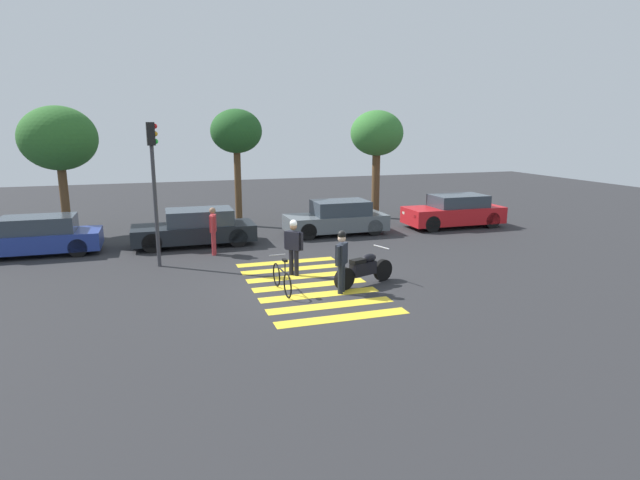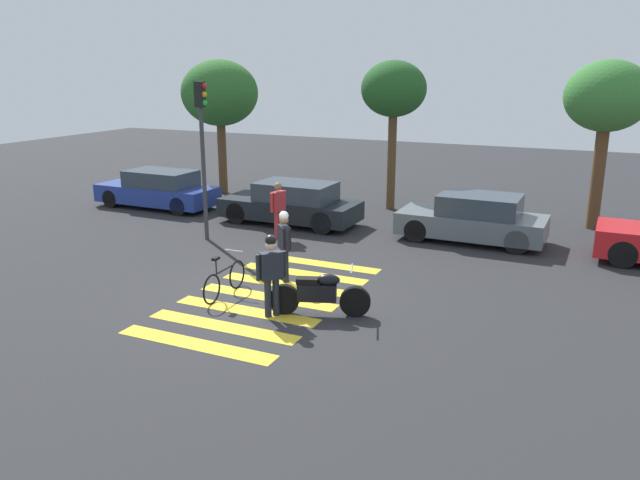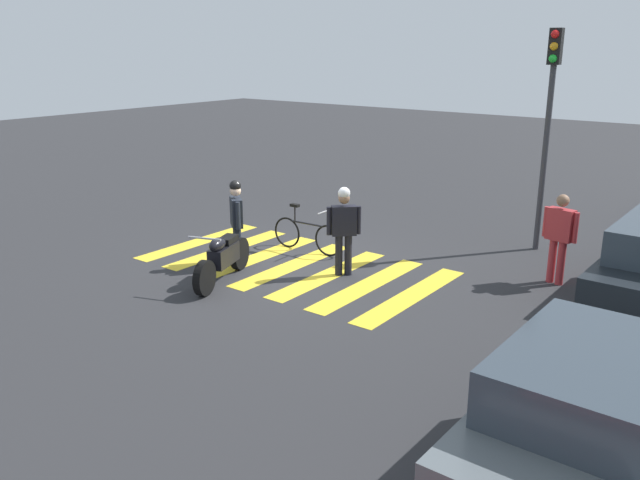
{
  "view_description": "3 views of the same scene",
  "coord_description": "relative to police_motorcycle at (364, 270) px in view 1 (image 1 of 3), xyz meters",
  "views": [
    {
      "loc": [
        -4.09,
        -13.59,
        4.43
      ],
      "look_at": [
        0.57,
        0.84,
        1.1
      ],
      "focal_mm": 29.3,
      "sensor_mm": 36.0,
      "label": 1
    },
    {
      "loc": [
        6.54,
        -11.36,
        4.94
      ],
      "look_at": [
        0.49,
        1.69,
        0.95
      ],
      "focal_mm": 35.21,
      "sensor_mm": 36.0,
      "label": 2
    },
    {
      "loc": [
        9.45,
        7.86,
        4.22
      ],
      "look_at": [
        0.3,
        0.91,
        0.77
      ],
      "focal_mm": 36.56,
      "sensor_mm": 36.0,
      "label": 3
    }
  ],
  "objects": [
    {
      "name": "car_grey_coupe",
      "position": [
        1.69,
        6.99,
        0.21
      ],
      "size": [
        4.19,
        1.8,
        1.4
      ],
      "color": "black",
      "rests_on": "ground_plane"
    },
    {
      "name": "ground_plane",
      "position": [
        -1.47,
        0.46,
        -0.46
      ],
      "size": [
        60.0,
        60.0,
        0.0
      ],
      "primitive_type": "plane",
      "color": "#2B2B2D"
    },
    {
      "name": "officer_by_motorcycle",
      "position": [
        -0.85,
        -0.45,
        0.53
      ],
      "size": [
        0.45,
        0.53,
        1.72
      ],
      "color": "#1E232D",
      "rests_on": "ground_plane"
    },
    {
      "name": "police_motorcycle",
      "position": [
        0.0,
        0.0,
        0.0
      ],
      "size": [
        2.02,
        0.93,
        1.03
      ],
      "color": "black",
      "rests_on": "ground_plane"
    },
    {
      "name": "street_tree_mid",
      "position": [
        -1.89,
        10.12,
        3.67
      ],
      "size": [
        2.24,
        2.24,
        5.15
      ],
      "color": "brown",
      "rests_on": "ground_plane"
    },
    {
      "name": "officer_on_foot",
      "position": [
        -1.63,
        1.57,
        0.52
      ],
      "size": [
        0.48,
        0.49,
        1.71
      ],
      "color": "black",
      "rests_on": "ground_plane"
    },
    {
      "name": "car_red_convertible",
      "position": [
        7.2,
        6.84,
        0.23
      ],
      "size": [
        4.38,
        1.78,
        1.43
      ],
      "color": "black",
      "rests_on": "ground_plane"
    },
    {
      "name": "crosswalk_stripes",
      "position": [
        -1.47,
        0.46,
        -0.45
      ],
      "size": [
        3.29,
        5.85,
        0.01
      ],
      "color": "yellow",
      "rests_on": "ground_plane"
    },
    {
      "name": "car_black_suv",
      "position": [
        -4.08,
        6.68,
        0.2
      ],
      "size": [
        4.51,
        1.81,
        1.37
      ],
      "color": "black",
      "rests_on": "ground_plane"
    },
    {
      "name": "car_blue_hatchback",
      "position": [
        -9.57,
        6.83,
        0.19
      ],
      "size": [
        4.47,
        1.72,
        1.36
      ],
      "color": "black",
      "rests_on": "ground_plane"
    },
    {
      "name": "traffic_light_pole",
      "position": [
        -5.47,
        3.92,
        2.57
      ],
      "size": [
        0.34,
        0.26,
        4.54
      ],
      "color": "#38383D",
      "rests_on": "ground_plane"
    },
    {
      "name": "street_tree_near",
      "position": [
        -8.97,
        10.12,
        3.45
      ],
      "size": [
        2.98,
        2.98,
        5.21
      ],
      "color": "brown",
      "rests_on": "ground_plane"
    },
    {
      "name": "street_tree_far",
      "position": [
        4.81,
        10.12,
        3.55
      ],
      "size": [
        2.51,
        2.51,
        5.15
      ],
      "color": "brown",
      "rests_on": "ground_plane"
    },
    {
      "name": "leaning_bicycle",
      "position": [
        -2.36,
        0.11,
        -0.08
      ],
      "size": [
        0.46,
        1.75,
        0.99
      ],
      "color": "black",
      "rests_on": "ground_plane"
    },
    {
      "name": "pedestrian_bystander",
      "position": [
        -3.62,
        4.93,
        0.5
      ],
      "size": [
        0.29,
        0.66,
        1.67
      ],
      "color": "#B22D33",
      "rests_on": "ground_plane"
    }
  ]
}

